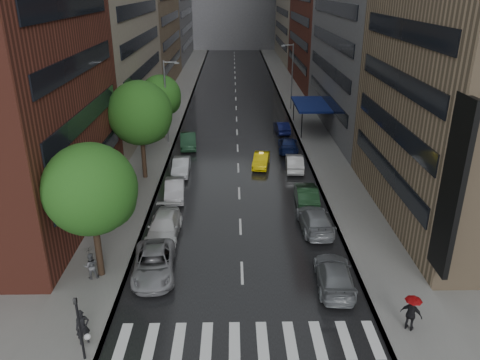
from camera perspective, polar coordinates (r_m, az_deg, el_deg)
The scene contains 18 objects.
ground at distance 26.31m, azimuth 0.43°, elevation -16.12°, with size 220.00×220.00×0.00m, color gray.
road at distance 72.40m, azimuth -0.50°, elevation 9.52°, with size 14.00×140.00×0.01m, color black.
sidewalk_left at distance 72.88m, azimuth -7.69°, elevation 9.46°, with size 4.00×140.00×0.15m, color gray.
sidewalk_right at distance 73.01m, azimuth 6.68°, elevation 9.54°, with size 4.00×140.00×0.15m, color gray.
crosswalk at distance 24.78m, azimuth 1.04°, elevation -18.99°, with size 13.15×2.80×0.01m.
tree_near at distance 27.74m, azimuth -17.78°, elevation -1.10°, with size 5.33×5.33×8.50m.
tree_mid at distance 42.06m, azimuth -12.09°, elevation 7.97°, with size 5.65×5.65×9.01m.
tree_far at distance 54.02m, azimuth -9.66°, elevation 10.11°, with size 4.61×4.61×7.34m.
taxi at distance 45.81m, azimuth 2.59°, elevation 2.45°, with size 1.40×4.03×1.33m, color yellow.
parked_cars_left at distance 37.80m, azimuth -8.26°, elevation -2.17°, with size 2.96×29.61×1.58m.
parked_cars_right at distance 40.37m, azimuth 7.58°, elevation -0.48°, with size 2.43×35.90×1.60m.
ped_bag_walker at distance 25.06m, azimuth -18.61°, elevation -16.70°, with size 0.83×0.75×1.89m.
ped_black_umbrella at distance 29.54m, azimuth -17.82°, elevation -9.30°, with size 0.97×0.98×2.09m.
ped_red_umbrella at distance 25.96m, azimuth 20.22°, elevation -14.69°, with size 1.14×1.01×2.01m.
traffic_light at distance 23.50m, azimuth -19.02°, elevation -16.16°, with size 0.18×0.15×3.45m.
street_lamp_left at distance 52.31m, azimuth -8.94°, elevation 9.60°, with size 1.74×0.22×9.00m.
street_lamp_right at distance 67.03m, azimuth 6.30°, elevation 12.58°, with size 1.74×0.22×9.00m.
awning at distance 57.87m, azimuth 8.66°, elevation 9.08°, with size 4.00×8.00×3.12m.
Camera 1 is at (-0.52, -20.50, 16.49)m, focal length 35.00 mm.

